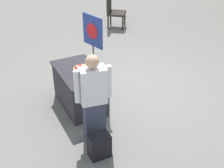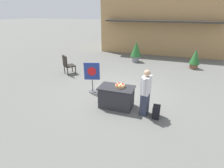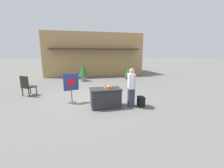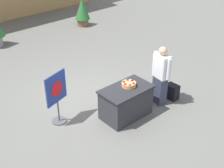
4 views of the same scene
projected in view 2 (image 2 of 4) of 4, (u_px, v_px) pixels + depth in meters
ground_plane at (118, 92)px, 7.76m from camera, size 120.00×120.00×0.00m
storefront_building at (163, 26)px, 15.27m from camera, size 9.77×5.70×4.21m
display_table at (116, 97)px, 6.47m from camera, size 1.28×0.76×0.80m
apple_basket at (120, 86)px, 6.29m from camera, size 0.35×0.35×0.13m
person_visitor at (146, 92)px, 5.85m from camera, size 0.32×0.60×1.62m
backpack at (156, 112)px, 5.88m from camera, size 0.24×0.34×0.42m
poster_board at (92, 76)px, 7.53m from camera, size 0.65×0.36×1.33m
patio_chair at (67, 64)px, 9.75m from camera, size 0.77×0.77×1.08m
potted_plant_far_left at (195, 58)px, 10.65m from camera, size 0.63×0.63×1.19m
potted_plant_near_right at (136, 50)px, 12.01m from camera, size 0.73×0.73×1.42m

